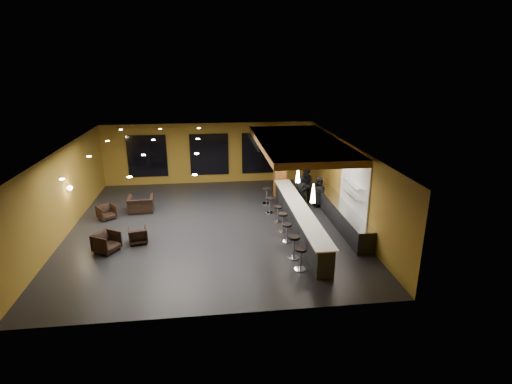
{
  "coord_description": "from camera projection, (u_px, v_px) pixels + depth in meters",
  "views": [
    {
      "loc": [
        -0.04,
        -16.26,
        6.94
      ],
      "look_at": [
        2.0,
        0.5,
        1.3
      ],
      "focal_mm": 28.0,
      "sensor_mm": 36.0,
      "label": 1
    }
  ],
  "objects": [
    {
      "name": "staff_a",
      "position": [
        301.0,
        192.0,
        19.38
      ],
      "size": [
        0.66,
        0.53,
        1.58
      ],
      "primitive_type": "imported",
      "rotation": [
        0.0,
        0.0,
        -0.3
      ],
      "color": "black",
      "rests_on": "floor"
    },
    {
      "name": "armchair_d",
      "position": [
        141.0,
        204.0,
        18.94
      ],
      "size": [
        1.25,
        1.11,
        0.77
      ],
      "primitive_type": "imported",
      "rotation": [
        0.0,
        0.0,
        3.21
      ],
      "color": "black",
      "rests_on": "floor"
    },
    {
      "name": "column",
      "position": [
        280.0,
        164.0,
        20.77
      ],
      "size": [
        0.6,
        0.6,
        3.5
      ],
      "primitive_type": "cube",
      "color": "#9B5722",
      "rests_on": "floor"
    },
    {
      "name": "bar_counter",
      "position": [
        299.0,
        220.0,
        16.83
      ],
      "size": [
        0.6,
        8.0,
        1.0
      ],
      "primitive_type": "cube",
      "color": "black",
      "rests_on": "floor"
    },
    {
      "name": "armchair_b",
      "position": [
        138.0,
        235.0,
        15.76
      ],
      "size": [
        0.84,
        0.86,
        0.65
      ],
      "primitive_type": "imported",
      "rotation": [
        0.0,
        0.0,
        3.37
      ],
      "color": "black",
      "rests_on": "floor"
    },
    {
      "name": "bar_stool_4",
      "position": [
        278.0,
        212.0,
        17.75
      ],
      "size": [
        0.38,
        0.38,
        0.74
      ],
      "rotation": [
        0.0,
        0.0,
        -0.26
      ],
      "color": "silver",
      "rests_on": "floor"
    },
    {
      "name": "wall_sconce",
      "position": [
        70.0,
        188.0,
        16.74
      ],
      "size": [
        0.22,
        0.22,
        0.22
      ],
      "primitive_type": "sphere",
      "color": "#FFE5B2",
      "rests_on": "wall_left"
    },
    {
      "name": "bar_stool_6",
      "position": [
        267.0,
        194.0,
        19.96
      ],
      "size": [
        0.42,
        0.42,
        0.83
      ],
      "rotation": [
        0.0,
        0.0,
        -0.37
      ],
      "color": "silver",
      "rests_on": "floor"
    },
    {
      "name": "staff_b",
      "position": [
        307.0,
        185.0,
        19.88
      ],
      "size": [
        1.13,
        1.01,
        1.9
      ],
      "primitive_type": "imported",
      "rotation": [
        0.0,
        0.0,
        -0.39
      ],
      "color": "black",
      "rests_on": "floor"
    },
    {
      "name": "armchair_a",
      "position": [
        107.0,
        242.0,
        15.04
      ],
      "size": [
        1.12,
        1.11,
        0.75
      ],
      "primitive_type": "imported",
      "rotation": [
        0.0,
        0.0,
        1.04
      ],
      "color": "black",
      "rests_on": "floor"
    },
    {
      "name": "pendant_1",
      "position": [
        298.0,
        174.0,
        16.72
      ],
      "size": [
        0.2,
        0.2,
        0.7
      ],
      "primitive_type": "cone",
      "color": "white",
      "rests_on": "wood_soffit"
    },
    {
      "name": "bar_stool_0",
      "position": [
        301.0,
        256.0,
        13.68
      ],
      "size": [
        0.41,
        0.41,
        0.81
      ],
      "rotation": [
        0.0,
        0.0,
        -0.4
      ],
      "color": "silver",
      "rests_on": "floor"
    },
    {
      "name": "wall_back",
      "position": [
        209.0,
        153.0,
        23.12
      ],
      "size": [
        12.0,
        0.1,
        3.5
      ],
      "primitive_type": "cube",
      "color": "olive",
      "rests_on": "floor"
    },
    {
      "name": "bar_stool_2",
      "position": [
        287.0,
        230.0,
        15.82
      ],
      "size": [
        0.38,
        0.38,
        0.75
      ],
      "rotation": [
        0.0,
        0.0,
        0.28
      ],
      "color": "silver",
      "rests_on": "floor"
    },
    {
      "name": "bar_stool_5",
      "position": [
        270.0,
        203.0,
        18.79
      ],
      "size": [
        0.38,
        0.38,
        0.75
      ],
      "rotation": [
        0.0,
        0.0,
        0.25
      ],
      "color": "silver",
      "rests_on": "floor"
    },
    {
      "name": "wall_shelf_lower",
      "position": [
        352.0,
        195.0,
        16.54
      ],
      "size": [
        0.3,
        1.5,
        0.03
      ],
      "primitive_type": "cube",
      "color": "silver",
      "rests_on": "wall_right"
    },
    {
      "name": "ceiling",
      "position": [
        209.0,
        146.0,
        16.39
      ],
      "size": [
        12.0,
        13.0,
        0.1
      ],
      "primitive_type": "cube",
      "color": "black"
    },
    {
      "name": "staff_c",
      "position": [
        319.0,
        192.0,
        19.5
      ],
      "size": [
        0.77,
        0.54,
        1.51
      ],
      "primitive_type": "imported",
      "rotation": [
        0.0,
        0.0,
        -0.08
      ],
      "color": "black",
      "rests_on": "floor"
    },
    {
      "name": "window_left",
      "position": [
        147.0,
        156.0,
        22.64
      ],
      "size": [
        2.2,
        0.06,
        2.4
      ],
      "primitive_type": "cube",
      "color": "black",
      "rests_on": "wall_back"
    },
    {
      "name": "wall_shelf_upper",
      "position": [
        353.0,
        184.0,
        16.4
      ],
      "size": [
        0.3,
        1.5,
        0.03
      ],
      "primitive_type": "cube",
      "color": "silver",
      "rests_on": "wall_right"
    },
    {
      "name": "wood_soffit",
      "position": [
        299.0,
        143.0,
        17.85
      ],
      "size": [
        3.6,
        8.0,
        0.28
      ],
      "primitive_type": "cube",
      "color": "#905F2A",
      "rests_on": "ceiling"
    },
    {
      "name": "tile_backsplash",
      "position": [
        355.0,
        184.0,
        16.62
      ],
      "size": [
        0.06,
        3.2,
        2.4
      ],
      "primitive_type": "cube",
      "color": "white",
      "rests_on": "wall_right"
    },
    {
      "name": "bar_top",
      "position": [
        299.0,
        208.0,
        16.66
      ],
      "size": [
        0.78,
        8.1,
        0.05
      ],
      "primitive_type": "cube",
      "color": "silver",
      "rests_on": "bar_counter"
    },
    {
      "name": "window_right",
      "position": [
        261.0,
        153.0,
        23.38
      ],
      "size": [
        2.2,
        0.06,
        2.4
      ],
      "primitive_type": "cube",
      "color": "black",
      "rests_on": "wall_back"
    },
    {
      "name": "pendant_0",
      "position": [
        313.0,
        193.0,
        14.36
      ],
      "size": [
        0.2,
        0.2,
        0.7
      ],
      "primitive_type": "cone",
      "color": "white",
      "rests_on": "wood_soffit"
    },
    {
      "name": "prep_top",
      "position": [
        342.0,
        205.0,
        17.41
      ],
      "size": [
        0.72,
        6.0,
        0.03
      ],
      "primitive_type": "cube",
      "color": "silver",
      "rests_on": "prep_counter"
    },
    {
      "name": "bar_stool_1",
      "position": [
        294.0,
        244.0,
        14.48
      ],
      "size": [
        0.44,
        0.44,
        0.86
      ],
      "rotation": [
        0.0,
        0.0,
        -0.31
      ],
      "color": "silver",
      "rests_on": "floor"
    },
    {
      "name": "wall_front",
      "position": [
        214.0,
        261.0,
        10.79
      ],
      "size": [
        12.0,
        0.1,
        3.5
      ],
      "primitive_type": "cube",
      "color": "olive",
      "rests_on": "floor"
    },
    {
      "name": "floor",
      "position": [
        212.0,
        226.0,
        17.53
      ],
      "size": [
        12.0,
        13.0,
        0.1
      ],
      "primitive_type": "cube",
      "color": "black",
      "rests_on": "ground"
    },
    {
      "name": "wall_right",
      "position": [
        348.0,
        182.0,
        17.65
      ],
      "size": [
        0.1,
        13.0,
        3.5
      ],
      "primitive_type": "cube",
      "color": "olive",
      "rests_on": "floor"
    },
    {
      "name": "prep_counter",
      "position": [
        341.0,
        215.0,
        17.55
      ],
      "size": [
        0.7,
        6.0,
        0.86
      ],
      "primitive_type": "cube",
      "color": "black",
      "rests_on": "floor"
    },
    {
      "name": "armchair_c",
      "position": [
        106.0,
        212.0,
        18.12
      ],
      "size": [
        0.99,
        1.0,
        0.65
      ],
      "primitive_type": "imported",
      "rotation": [
        0.0,
        0.0,
        0.65
      ],
      "color": "black",
      "rests_on": "floor"
    },
    {
      "name": "wall_left",
      "position": [
        62.0,
        193.0,
        16.26
      ],
      "size": [
        0.1,
        13.0,
        3.5
      ],
      "primitive_type": "cube",
      "color": "olive",
      "rests_on": "floor"
    },
    {
      "name": "window_center",
      "position": [
        209.0,
        154.0,
        23.04
      ],
      "size": [
        2.2,
        0.06,
        2.4
      ],
      "primitive_type": "cube",
      "color": "black",
      "rests_on": "wall_back"
    },
    {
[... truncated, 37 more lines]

